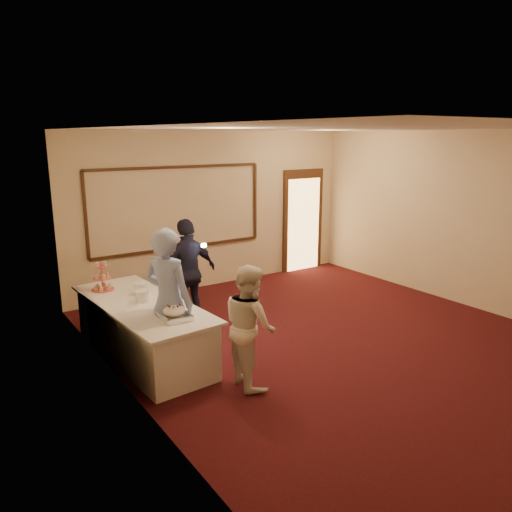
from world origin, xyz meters
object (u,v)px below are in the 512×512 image
(man, at_px, (169,302))
(woman, at_px, (250,325))
(cupcake_stand, at_px, (102,279))
(plate_stack_a, at_px, (143,296))
(pavlova_tray, at_px, (174,312))
(plate_stack_b, at_px, (141,289))
(tart, at_px, (167,303))
(guest, at_px, (188,273))
(buffet_table, at_px, (143,330))

(man, height_order, woman, man)
(cupcake_stand, distance_m, plate_stack_a, 0.86)
(pavlova_tray, relative_size, plate_stack_a, 2.56)
(pavlova_tray, distance_m, man, 0.19)
(plate_stack_a, bearing_deg, man, -80.67)
(pavlova_tray, bearing_deg, plate_stack_a, 96.35)
(plate_stack_b, distance_m, tart, 0.62)
(guest, bearing_deg, buffet_table, 26.67)
(buffet_table, bearing_deg, plate_stack_b, 68.12)
(pavlova_tray, bearing_deg, buffet_table, 98.43)
(buffet_table, relative_size, man, 1.42)
(cupcake_stand, bearing_deg, man, -75.05)
(plate_stack_b, height_order, man, man)
(cupcake_stand, bearing_deg, plate_stack_a, -70.92)
(pavlova_tray, relative_size, woman, 0.32)
(plate_stack_b, xyz_separation_m, guest, (0.92, 0.41, -0.01))
(man, bearing_deg, tart, -46.29)
(buffet_table, xyz_separation_m, cupcake_stand, (-0.25, 0.83, 0.55))
(buffet_table, distance_m, tart, 0.55)
(plate_stack_b, bearing_deg, tart, -79.65)
(tart, bearing_deg, woman, -64.26)
(buffet_table, bearing_deg, woman, -60.74)
(man, relative_size, woman, 1.26)
(plate_stack_a, height_order, tart, plate_stack_a)
(woman, bearing_deg, plate_stack_a, 36.00)
(cupcake_stand, xyz_separation_m, plate_stack_a, (0.28, -0.81, -0.09))
(cupcake_stand, height_order, man, man)
(tart, xyz_separation_m, woman, (0.54, -1.13, -0.06))
(cupcake_stand, distance_m, plate_stack_b, 0.64)
(buffet_table, xyz_separation_m, tart, (0.24, -0.27, 0.41))
(plate_stack_a, distance_m, guest, 1.25)
(plate_stack_a, bearing_deg, cupcake_stand, 109.08)
(tart, relative_size, man, 0.14)
(buffet_table, xyz_separation_m, guest, (1.05, 0.74, 0.46))
(plate_stack_b, distance_m, guest, 1.01)
(woman, bearing_deg, buffet_table, 37.18)
(tart, bearing_deg, pavlova_tray, -104.35)
(plate_stack_a, height_order, man, man)
(pavlova_tray, relative_size, guest, 0.28)
(cupcake_stand, height_order, tart, cupcake_stand)
(cupcake_stand, distance_m, guest, 1.31)
(tart, bearing_deg, man, -109.46)
(man, distance_m, guest, 1.63)
(cupcake_stand, bearing_deg, pavlova_tray, -77.08)
(tart, distance_m, man, 0.37)
(pavlova_tray, bearing_deg, cupcake_stand, 102.92)
(pavlova_tray, height_order, plate_stack_b, pavlova_tray)
(buffet_table, relative_size, pavlova_tray, 5.53)
(pavlova_tray, xyz_separation_m, tart, (0.13, 0.50, -0.05))
(plate_stack_b, height_order, tart, plate_stack_b)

